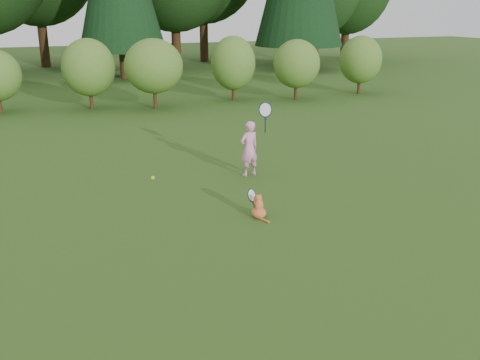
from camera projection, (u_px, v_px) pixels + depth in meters
name	position (u px, v px, depth m)	size (l,w,h in m)	color
ground	(246.00, 230.00, 9.74)	(100.00, 100.00, 0.00)	#294D15
shrub_row	(121.00, 73.00, 20.80)	(28.00, 3.00, 2.80)	#426720
child	(250.00, 147.00, 12.69)	(0.78, 0.52, 1.99)	pink
cat	(259.00, 205.00, 10.28)	(0.38, 0.69, 0.64)	#D35428
tennis_ball	(153.00, 178.00, 9.66)	(0.07, 0.07, 0.07)	#A4CC18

